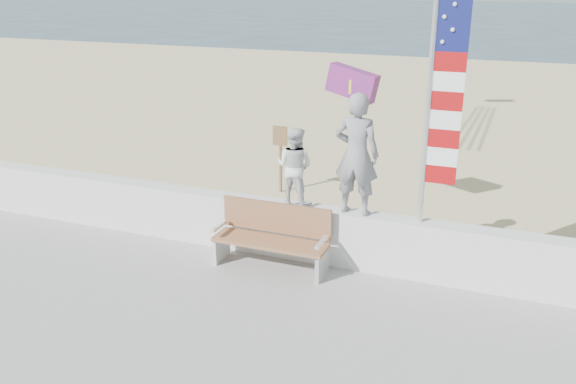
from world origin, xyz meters
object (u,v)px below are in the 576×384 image
adult (357,154)px  child (295,166)px  bench (272,236)px  flag (439,93)px

adult → child: (-0.98, 0.00, -0.30)m
adult → child: adult is taller
child → bench: size_ratio=0.70×
bench → flag: bearing=11.2°
bench → flag: 3.28m
bench → child: bearing=66.9°
adult → bench: (-1.18, -0.45, -1.32)m
adult → flag: flag is taller
adult → flag: 1.49m
bench → adult: bearing=21.1°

